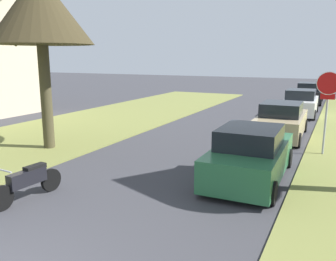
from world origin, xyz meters
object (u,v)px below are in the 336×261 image
at_px(street_tree_left_mid_a, 40,10).
at_px(parked_sedan_tan, 281,121).
at_px(parked_sedan_green, 251,155).
at_px(parked_motorcycle, 28,181).
at_px(parked_sedan_black, 309,94).
at_px(parked_sedan_white, 300,103).
at_px(stop_sign_far, 328,95).

bearing_deg(street_tree_left_mid_a, parked_sedan_tan, 37.49).
xyz_separation_m(parked_sedan_green, parked_motorcycle, (-4.58, -3.93, -0.24)).
distance_m(parked_sedan_black, parked_motorcycle, 23.79).
xyz_separation_m(parked_sedan_white, parked_sedan_black, (-0.02, 6.47, 0.00)).
bearing_deg(stop_sign_far, parked_sedan_black, 96.46).
xyz_separation_m(parked_sedan_tan, parked_sedan_black, (0.06, 13.36, 0.00)).
distance_m(stop_sign_far, parked_motorcycle, 10.10).
height_order(parked_sedan_green, parked_sedan_tan, same).
bearing_deg(parked_sedan_black, parked_sedan_green, -89.99).
bearing_deg(stop_sign_far, street_tree_left_mid_a, -159.20).
relative_size(stop_sign_far, parked_sedan_white, 0.67).
distance_m(parked_sedan_white, parked_sedan_black, 6.47).
height_order(stop_sign_far, parked_motorcycle, stop_sign_far).
xyz_separation_m(stop_sign_far, parked_sedan_white, (-1.75, 9.20, -1.45)).
xyz_separation_m(parked_sedan_white, parked_motorcycle, (-4.60, -16.87, -0.24)).
height_order(street_tree_left_mid_a, parked_sedan_black, street_tree_left_mid_a).
bearing_deg(street_tree_left_mid_a, stop_sign_far, 20.80).
xyz_separation_m(street_tree_left_mid_a, parked_motorcycle, (3.25, -4.02, -4.66)).
distance_m(parked_sedan_green, parked_motorcycle, 6.04).
height_order(street_tree_left_mid_a, parked_sedan_white, street_tree_left_mid_a).
height_order(street_tree_left_mid_a, parked_sedan_tan, street_tree_left_mid_a).
bearing_deg(stop_sign_far, parked_sedan_white, 100.78).
relative_size(parked_sedan_white, parked_sedan_black, 1.00).
bearing_deg(street_tree_left_mid_a, parked_motorcycle, -51.05).
xyz_separation_m(street_tree_left_mid_a, parked_sedan_black, (7.83, 19.32, -4.42)).
bearing_deg(street_tree_left_mid_a, parked_sedan_black, 67.95).
bearing_deg(parked_sedan_tan, street_tree_left_mid_a, -142.51).
xyz_separation_m(stop_sign_far, parked_motorcycle, (-6.35, -7.67, -1.69)).
bearing_deg(parked_sedan_white, parked_motorcycle, -105.25).
bearing_deg(parked_motorcycle, parked_sedan_tan, 65.65).
xyz_separation_m(street_tree_left_mid_a, parked_sedan_white, (7.85, 12.85, -4.42)).
xyz_separation_m(stop_sign_far, parked_sedan_black, (-1.77, 15.67, -1.45)).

